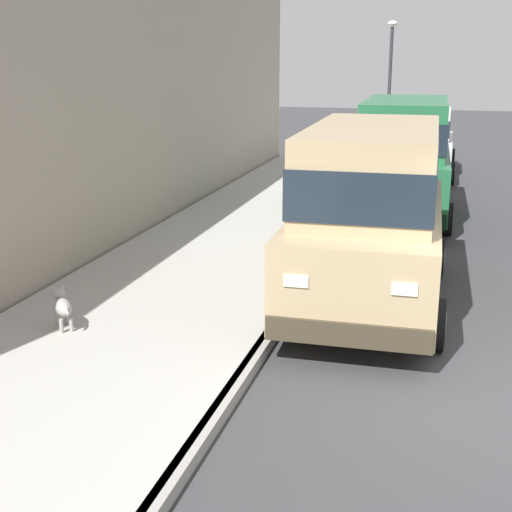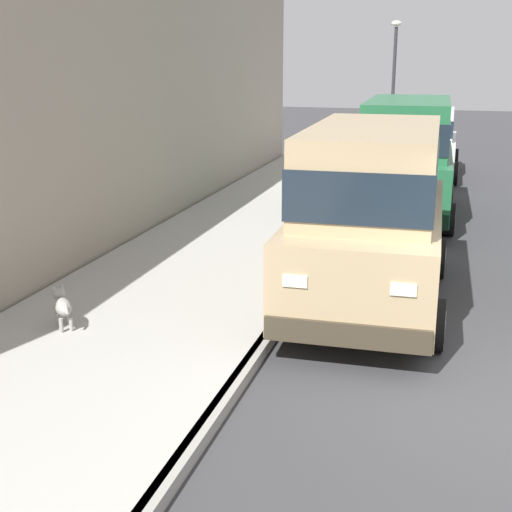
{
  "view_description": "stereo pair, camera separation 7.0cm",
  "coord_description": "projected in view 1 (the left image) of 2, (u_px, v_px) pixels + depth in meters",
  "views": [
    {
      "loc": [
        -1.18,
        -7.04,
        3.46
      ],
      "look_at": [
        -3.61,
        1.72,
        0.85
      ],
      "focal_mm": 49.73,
      "sensor_mm": 36.0,
      "label": 1
    },
    {
      "loc": [
        -1.11,
        -7.02,
        3.46
      ],
      "look_at": [
        -3.61,
        1.72,
        0.85
      ],
      "focal_mm": 49.73,
      "sensor_mm": 36.0,
      "label": 2
    }
  ],
  "objects": [
    {
      "name": "building_facade",
      "position": [
        148.0,
        100.0,
        14.1
      ],
      "size": [
        0.5,
        20.0,
        5.11
      ],
      "primitive_type": "cube",
      "color": "#9E9384",
      "rests_on": "ground"
    },
    {
      "name": "car_white_sedan",
      "position": [
        420.0,
        141.0,
        20.6
      ],
      "size": [
        2.07,
        4.62,
        1.92
      ],
      "color": "white",
      "rests_on": "ground"
    },
    {
      "name": "street_lamp",
      "position": [
        390.0,
        69.0,
        25.28
      ],
      "size": [
        0.36,
        0.36,
        4.42
      ],
      "color": "#2D2D33",
      "rests_on": "sidewalk"
    },
    {
      "name": "dog_grey",
      "position": [
        62.0,
        305.0,
        8.85
      ],
      "size": [
        0.53,
        0.61,
        0.49
      ],
      "color": "#999691",
      "rests_on": "sidewalk"
    },
    {
      "name": "car_tan_van",
      "position": [
        371.0,
        208.0,
        9.83
      ],
      "size": [
        2.23,
        4.95,
        2.52
      ],
      "color": "tan",
      "rests_on": "ground"
    },
    {
      "name": "sidewalk",
      "position": [
        105.0,
        349.0,
        8.43
      ],
      "size": [
        3.6,
        64.0,
        0.14
      ],
      "primitive_type": "cube",
      "color": "#A8A59E",
      "rests_on": "ground"
    },
    {
      "name": "curb",
      "position": [
        250.0,
        366.0,
        7.97
      ],
      "size": [
        0.16,
        64.0,
        0.14
      ],
      "primitive_type": "cube",
      "color": "gray",
      "rests_on": "ground"
    },
    {
      "name": "car_green_van",
      "position": [
        404.0,
        153.0,
        15.23
      ],
      "size": [
        2.24,
        4.95,
        2.52
      ],
      "color": "#23663D",
      "rests_on": "ground"
    }
  ]
}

